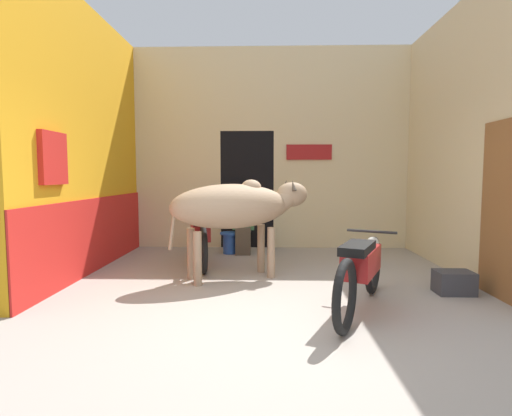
% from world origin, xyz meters
% --- Properties ---
extents(ground_plane, '(30.00, 30.00, 0.00)m').
position_xyz_m(ground_plane, '(0.00, 0.00, 0.00)').
color(ground_plane, '#9E9389').
extents(wall_left_shopfront, '(0.25, 4.06, 3.96)m').
position_xyz_m(wall_left_shopfront, '(-2.78, 2.02, 1.91)').
color(wall_left_shopfront, orange).
rests_on(wall_left_shopfront, ground_plane).
extents(wall_back_with_doorway, '(5.40, 0.93, 3.96)m').
position_xyz_m(wall_back_with_doorway, '(-0.15, 4.29, 1.72)').
color(wall_back_with_doorway, beige).
rests_on(wall_back_with_doorway, ground_plane).
extents(wall_right_with_door, '(0.22, 4.06, 3.96)m').
position_xyz_m(wall_right_with_door, '(2.78, 1.98, 1.95)').
color(wall_right_with_door, beige).
rests_on(wall_right_with_door, ground_plane).
extents(cow, '(2.08, 1.31, 1.39)m').
position_xyz_m(cow, '(-0.48, 1.67, 1.01)').
color(cow, tan).
rests_on(cow, ground_plane).
extents(motorcycle_near, '(0.98, 1.95, 0.81)m').
position_xyz_m(motorcycle_near, '(0.94, 0.32, 0.46)').
color(motorcycle_near, black).
rests_on(motorcycle_near, ground_plane).
extents(motorcycle_far, '(0.71, 2.15, 0.82)m').
position_xyz_m(motorcycle_far, '(-1.17, 2.59, 0.47)').
color(motorcycle_far, black).
rests_on(motorcycle_far, ground_plane).
extents(shopkeeper_seated, '(0.39, 0.34, 1.14)m').
position_xyz_m(shopkeeper_seated, '(-0.51, 3.41, 0.60)').
color(shopkeeper_seated, brown).
rests_on(shopkeeper_seated, ground_plane).
extents(plastic_stool, '(0.35, 0.35, 0.40)m').
position_xyz_m(plastic_stool, '(-0.76, 3.41, 0.21)').
color(plastic_stool, '#2856B2').
rests_on(plastic_stool, ground_plane).
extents(crate, '(0.44, 0.32, 0.28)m').
position_xyz_m(crate, '(2.24, 0.98, 0.14)').
color(crate, '#38383D').
rests_on(crate, ground_plane).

